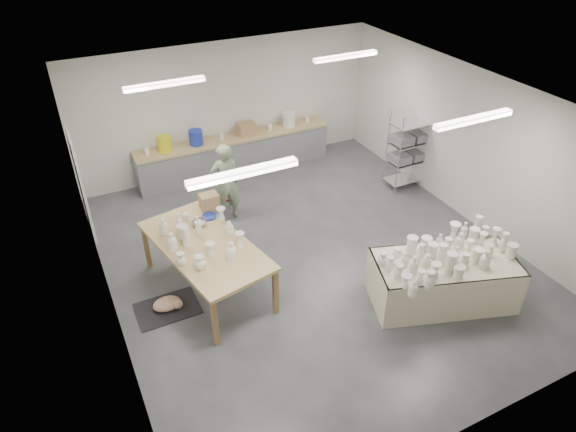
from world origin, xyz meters
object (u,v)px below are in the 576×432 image
drying_table (443,278)px  red_stool (222,198)px  potter (225,182)px  work_table (204,241)px

drying_table → red_stool: bearing=136.9°
red_stool → potter: bearing=-90.0°
drying_table → work_table: (-3.31, 2.06, 0.47)m
drying_table → work_table: bearing=166.5°
drying_table → red_stool: 4.72m
potter → red_stool: bearing=-86.5°
work_table → potter: size_ratio=1.62×
potter → red_stool: size_ratio=4.09×
potter → red_stool: 0.59m
drying_table → potter: (-2.25, 3.88, 0.37)m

